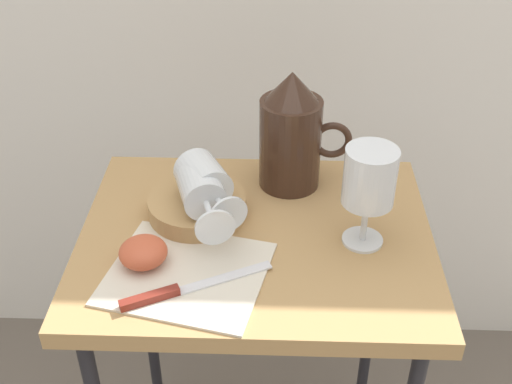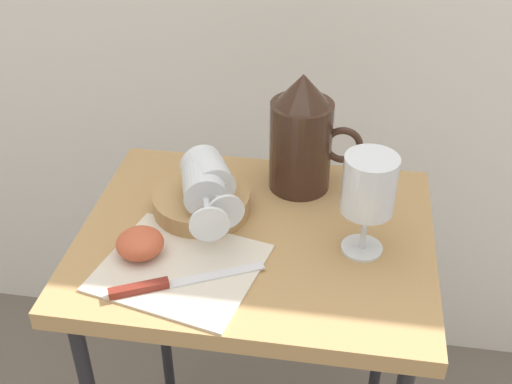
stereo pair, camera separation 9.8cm
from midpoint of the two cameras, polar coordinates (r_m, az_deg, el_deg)
table at (r=1.08m, az=2.62°, el=-7.02°), size 0.56×0.45×0.73m
linen_napkin at (r=0.97m, az=-3.79°, el=-6.75°), size 0.26×0.24×0.00m
basket_tray at (r=1.07m, az=-2.19°, el=-1.03°), size 0.16×0.16×0.03m
pitcher at (r=1.10m, az=6.58°, el=4.23°), size 0.16×0.11×0.21m
wine_glass_upright at (r=0.96m, az=12.81°, el=0.11°), size 0.08×0.08×0.17m
wine_glass_tipped_near at (r=1.01m, az=-1.81°, el=0.28°), size 0.10×0.15×0.07m
wine_glass_tipped_far at (r=1.03m, az=-1.50°, el=1.15°), size 0.12×0.16×0.07m
apple_half_left at (r=0.98m, az=-7.36°, el=-4.61°), size 0.07×0.07×0.04m
knife at (r=0.93m, az=-5.04°, el=-8.17°), size 0.21×0.11×0.01m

